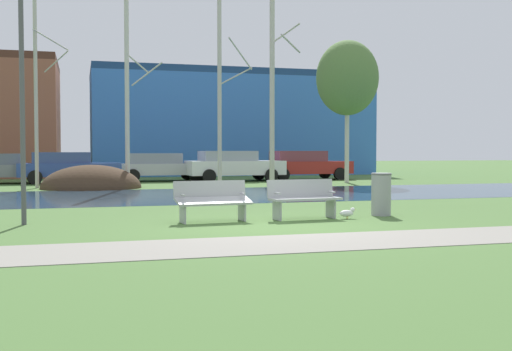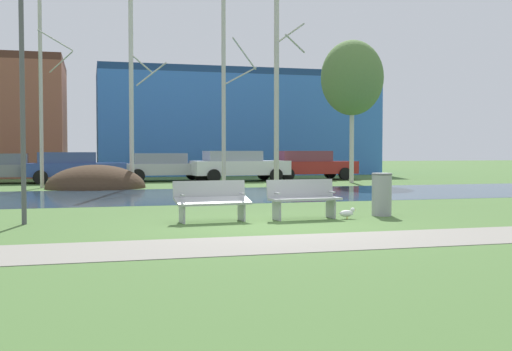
{
  "view_description": "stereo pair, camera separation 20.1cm",
  "coord_description": "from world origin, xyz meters",
  "px_view_note": "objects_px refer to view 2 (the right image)",
  "views": [
    {
      "loc": [
        -3.72,
        -11.79,
        1.52
      ],
      "look_at": [
        0.11,
        1.72,
        0.95
      ],
      "focal_mm": 43.31,
      "sensor_mm": 36.0,
      "label": 1
    },
    {
      "loc": [
        -3.53,
        -11.84,
        1.52
      ],
      "look_at": [
        0.11,
        1.72,
        0.95
      ],
      "focal_mm": 43.31,
      "sensor_mm": 36.0,
      "label": 2
    }
  ],
  "objects_px": {
    "bench_right": "(304,198)",
    "parked_van_nearest_grey": "(7,168)",
    "parked_sedan_second_blue": "(73,167)",
    "parked_hatch_third_silver": "(164,166)",
    "seagull": "(347,213)",
    "parked_suv_fifth_red": "(308,165)",
    "trash_bin": "(382,194)",
    "parked_wagon_fourth_white": "(238,165)",
    "streetlamp": "(22,47)",
    "bench_left": "(212,200)"
  },
  "relations": [
    {
      "from": "bench_right",
      "to": "parked_van_nearest_grey",
      "type": "height_order",
      "value": "parked_van_nearest_grey"
    },
    {
      "from": "parked_sedan_second_blue",
      "to": "parked_hatch_third_silver",
      "type": "height_order",
      "value": "parked_sedan_second_blue"
    },
    {
      "from": "seagull",
      "to": "parked_suv_fifth_red",
      "type": "relative_size",
      "value": 0.08
    },
    {
      "from": "bench_right",
      "to": "parked_van_nearest_grey",
      "type": "xyz_separation_m",
      "value": [
        -8.27,
        17.45,
        0.26
      ]
    },
    {
      "from": "bench_right",
      "to": "parked_hatch_third_silver",
      "type": "height_order",
      "value": "parked_hatch_third_silver"
    },
    {
      "from": "trash_bin",
      "to": "bench_right",
      "type": "bearing_deg",
      "value": -175.09
    },
    {
      "from": "parked_sedan_second_blue",
      "to": "parked_wagon_fourth_white",
      "type": "height_order",
      "value": "parked_wagon_fourth_white"
    },
    {
      "from": "parked_van_nearest_grey",
      "to": "parked_hatch_third_silver",
      "type": "relative_size",
      "value": 0.88
    },
    {
      "from": "bench_right",
      "to": "seagull",
      "type": "height_order",
      "value": "bench_right"
    },
    {
      "from": "parked_sedan_second_blue",
      "to": "parked_wagon_fourth_white",
      "type": "bearing_deg",
      "value": -3.96
    },
    {
      "from": "seagull",
      "to": "streetlamp",
      "type": "relative_size",
      "value": 0.07
    },
    {
      "from": "trash_bin",
      "to": "streetlamp",
      "type": "distance_m",
      "value": 8.47
    },
    {
      "from": "bench_right",
      "to": "seagull",
      "type": "xyz_separation_m",
      "value": [
        0.94,
        -0.25,
        -0.34
      ]
    },
    {
      "from": "trash_bin",
      "to": "parked_wagon_fourth_white",
      "type": "xyz_separation_m",
      "value": [
        0.47,
        16.47,
        0.28
      ]
    },
    {
      "from": "parked_van_nearest_grey",
      "to": "parked_sedan_second_blue",
      "type": "distance_m",
      "value": 2.91
    },
    {
      "from": "trash_bin",
      "to": "streetlamp",
      "type": "height_order",
      "value": "streetlamp"
    },
    {
      "from": "parked_van_nearest_grey",
      "to": "bench_right",
      "type": "bearing_deg",
      "value": -64.65
    },
    {
      "from": "parked_sedan_second_blue",
      "to": "trash_bin",
      "type": "bearing_deg",
      "value": -66.61
    },
    {
      "from": "seagull",
      "to": "parked_sedan_second_blue",
      "type": "xyz_separation_m",
      "value": [
        -6.32,
        17.43,
        0.63
      ]
    },
    {
      "from": "parked_van_nearest_grey",
      "to": "parked_wagon_fourth_white",
      "type": "relative_size",
      "value": 0.85
    },
    {
      "from": "parked_sedan_second_blue",
      "to": "parked_wagon_fourth_white",
      "type": "distance_m",
      "value": 7.85
    },
    {
      "from": "bench_right",
      "to": "parked_van_nearest_grey",
      "type": "relative_size",
      "value": 0.4
    },
    {
      "from": "bench_left",
      "to": "parked_wagon_fourth_white",
      "type": "relative_size",
      "value": 0.34
    },
    {
      "from": "trash_bin",
      "to": "parked_wagon_fourth_white",
      "type": "height_order",
      "value": "parked_wagon_fourth_white"
    },
    {
      "from": "parked_van_nearest_grey",
      "to": "parked_wagon_fourth_white",
      "type": "bearing_deg",
      "value": -4.31
    },
    {
      "from": "seagull",
      "to": "parked_sedan_second_blue",
      "type": "height_order",
      "value": "parked_sedan_second_blue"
    },
    {
      "from": "bench_right",
      "to": "trash_bin",
      "type": "distance_m",
      "value": 1.99
    },
    {
      "from": "parked_sedan_second_blue",
      "to": "parked_suv_fifth_red",
      "type": "distance_m",
      "value": 11.7
    },
    {
      "from": "bench_left",
      "to": "parked_suv_fifth_red",
      "type": "bearing_deg",
      "value": 64.04
    },
    {
      "from": "seagull",
      "to": "parked_van_nearest_grey",
      "type": "distance_m",
      "value": 19.96
    },
    {
      "from": "streetlamp",
      "to": "bench_right",
      "type": "bearing_deg",
      "value": -5.13
    },
    {
      "from": "streetlamp",
      "to": "parked_suv_fifth_red",
      "type": "relative_size",
      "value": 1.12
    },
    {
      "from": "seagull",
      "to": "parked_suv_fifth_red",
      "type": "bearing_deg",
      "value": 72.9
    },
    {
      "from": "seagull",
      "to": "parked_wagon_fourth_white",
      "type": "bearing_deg",
      "value": 84.89
    },
    {
      "from": "trash_bin",
      "to": "parked_van_nearest_grey",
      "type": "distance_m",
      "value": 20.09
    },
    {
      "from": "trash_bin",
      "to": "seagull",
      "type": "relative_size",
      "value": 2.5
    },
    {
      "from": "parked_van_nearest_grey",
      "to": "bench_left",
      "type": "bearing_deg",
      "value": -70.44
    },
    {
      "from": "streetlamp",
      "to": "parked_sedan_second_blue",
      "type": "distance_m",
      "value": 16.91
    },
    {
      "from": "trash_bin",
      "to": "parked_suv_fifth_red",
      "type": "distance_m",
      "value": 17.61
    },
    {
      "from": "streetlamp",
      "to": "parked_sedan_second_blue",
      "type": "height_order",
      "value": "streetlamp"
    },
    {
      "from": "streetlamp",
      "to": "parked_suv_fifth_red",
      "type": "height_order",
      "value": "streetlamp"
    },
    {
      "from": "parked_wagon_fourth_white",
      "to": "parked_sedan_second_blue",
      "type": "bearing_deg",
      "value": 176.04
    },
    {
      "from": "streetlamp",
      "to": "trash_bin",
      "type": "bearing_deg",
      "value": -2.6
    },
    {
      "from": "parked_suv_fifth_red",
      "to": "parked_van_nearest_grey",
      "type": "bearing_deg",
      "value": 179.17
    },
    {
      "from": "seagull",
      "to": "parked_wagon_fourth_white",
      "type": "height_order",
      "value": "parked_wagon_fourth_white"
    },
    {
      "from": "streetlamp",
      "to": "parked_sedan_second_blue",
      "type": "xyz_separation_m",
      "value": [
        0.51,
        16.66,
        -2.86
      ]
    },
    {
      "from": "trash_bin",
      "to": "streetlamp",
      "type": "relative_size",
      "value": 0.18
    },
    {
      "from": "parked_suv_fifth_red",
      "to": "parked_hatch_third_silver",
      "type": "bearing_deg",
      "value": 175.99
    },
    {
      "from": "bench_left",
      "to": "parked_hatch_third_silver",
      "type": "distance_m",
      "value": 17.79
    },
    {
      "from": "bench_right",
      "to": "parked_hatch_third_silver",
      "type": "relative_size",
      "value": 0.35
    }
  ]
}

